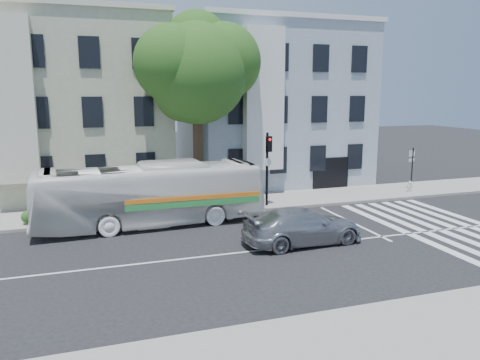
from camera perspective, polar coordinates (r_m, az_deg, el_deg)
name	(u,v)px	position (r m, az deg, el deg)	size (l,w,h in m)	color
ground	(247,252)	(19.51, 0.86, -8.75)	(120.00, 120.00, 0.00)	black
sidewalk_far	(201,206)	(26.86, -4.77, -3.18)	(80.00, 4.00, 0.15)	gray
sidewalk_near	(351,350)	(12.88, 13.38, -19.51)	(80.00, 4.00, 0.15)	gray
building_left	(68,108)	(32.40, -20.21, 8.27)	(12.00, 10.00, 11.00)	#A3A489
building_right	(270,106)	(34.93, 3.67, 9.02)	(12.00, 10.00, 11.00)	#8F9EAB
street_tree	(197,68)	(26.85, -5.29, 13.49)	(7.30, 5.90, 11.10)	#2D2116
bus	(151,195)	(23.28, -10.83, -1.76)	(11.14, 2.61, 3.10)	white
sedan	(303,226)	(20.53, 7.64, -5.59)	(5.33, 2.17, 1.55)	#AEAFB5
hedge	(118,210)	(24.94, -14.68, -3.58)	(8.50, 0.84, 0.70)	#25551B
traffic_signal	(268,160)	(26.11, 3.41, 2.46)	(0.44, 0.53, 4.29)	black
fire_hydrant	(410,186)	(32.07, 20.00, -0.72)	(0.39, 0.23, 0.71)	#BBBCB7
far_sign_pole	(412,163)	(32.77, 20.23, 1.93)	(0.49, 0.22, 2.77)	black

